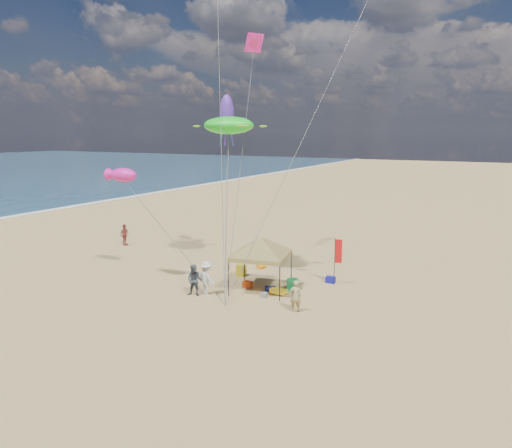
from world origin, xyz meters
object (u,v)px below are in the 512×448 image
Objects in this scene: beach_cart at (278,291)px; person_near_c at (206,278)px; feather_flag at (337,254)px; cooler_blue at (331,280)px; chair_green at (292,284)px; chair_yellow at (241,270)px; person_far_a at (124,235)px; canopy_tent at (261,239)px; person_near_a at (295,296)px; person_near_b at (194,280)px; cooler_red at (248,284)px.

person_near_c is at bearing -151.70° from beach_cart.
beach_cart is 0.47× the size of person_near_c.
feather_flag is 5.25× the size of cooler_blue.
chair_green is (-1.91, -2.14, -1.55)m from feather_flag.
cooler_blue is at bearing 58.46° from chair_green.
chair_yellow is 12.78m from person_far_a.
canopy_tent is 3.08m from beach_cart.
beach_cart is (-0.39, -1.07, -0.15)m from chair_green.
canopy_tent is 3.48× the size of person_near_a.
cooler_blue is 8.30m from person_near_b.
person_far_a is (-17.99, 6.88, 0.03)m from person_near_a.
person_far_a reaches higher than chair_yellow.
chair_green is at bearing -102.36° from person_near_a.
person_near_c is (0.47, 0.49, 0.06)m from person_near_b.
person_far_a is at bearing 134.16° from person_near_b.
person_far_a reaches higher than chair_green.
person_near_b is (-1.89, -2.66, 0.70)m from cooler_red.
chair_green is (2.50, 0.81, 0.16)m from cooler_red.
beach_cart is (2.12, -0.26, 0.01)m from cooler_red.
cooler_red is 0.31× the size of person_far_a.
person_near_a is (5.53, -4.08, 0.48)m from chair_yellow.
canopy_tent reaches higher than cooler_red.
chair_green is 0.37× the size of person_near_c.
chair_green is 0.41× the size of person_far_a.
chair_green is (1.60, 0.84, -2.67)m from canopy_tent.
feather_flag reaches higher than cooler_blue.
person_near_c is at bearing -138.80° from feather_flag.
person_near_a is at bearing -36.38° from chair_yellow.
person_near_a is at bearing -10.32° from person_near_b.
feather_flag reaches higher than person_far_a.
feather_flag is at bearing 27.00° from person_near_b.
beach_cart is 4.72m from person_near_b.
person_near_c is (-5.43, 0.05, 0.13)m from person_near_a.
person_near_a is (0.05, -5.39, 0.64)m from cooler_blue.
feather_flag is 1.48× the size of person_near_c.
feather_flag is at bearing 54.33° from beach_cart.
cooler_blue is (3.96, 3.18, 0.00)m from cooler_red.
chair_green is 1.15m from beach_cart.
beach_cart is (-1.84, -3.44, 0.01)m from cooler_blue.
feather_flag is at bearing -133.41° from person_near_a.
feather_flag is 18.50m from person_far_a.
feather_flag is 5.28m from person_near_a.
cooler_red is at bearing -146.33° from feather_flag.
beach_cart is at bearing -113.19° from person_far_a.
chair_yellow is at bearing -169.68° from feather_flag.
beach_cart is 0.50× the size of person_near_b.
cooler_red is at bearing 177.57° from canopy_tent.
feather_flag reaches higher than chair_yellow.
person_near_c reaches higher than chair_yellow.
feather_flag reaches higher than beach_cart.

